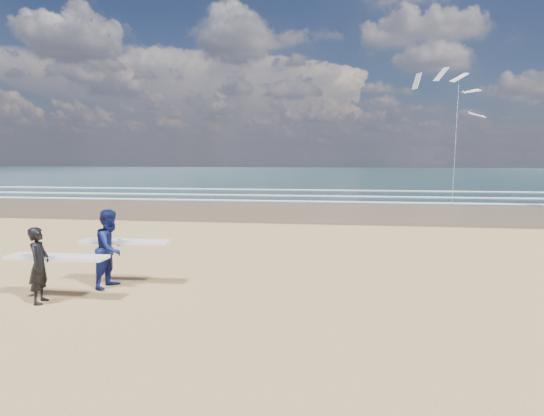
# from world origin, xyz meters

# --- Properties ---
(ocean) EXTENTS (220.00, 100.00, 0.02)m
(ocean) POSITION_xyz_m (20.00, 72.00, 0.01)
(ocean) COLOR #173133
(ocean) RESTS_ON ground
(foam_breakers) EXTENTS (220.00, 11.70, 0.05)m
(foam_breakers) POSITION_xyz_m (20.00, 28.10, 0.05)
(foam_breakers) COLOR white
(foam_breakers) RESTS_ON ground
(surfer_near) EXTENTS (2.20, 0.95, 1.63)m
(surfer_near) POSITION_xyz_m (0.38, -0.67, 0.83)
(surfer_near) COLOR black
(surfer_near) RESTS_ON ground
(surfer_far) EXTENTS (2.22, 1.16, 1.86)m
(surfer_far) POSITION_xyz_m (1.26, 0.71, 0.94)
(surfer_far) COLOR #0D144B
(surfer_far) RESTS_ON ground
(kite_1) EXTENTS (5.69, 4.73, 9.69)m
(kite_1) POSITION_xyz_m (14.22, 24.70, 5.34)
(kite_1) COLOR slate
(kite_1) RESTS_ON ground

